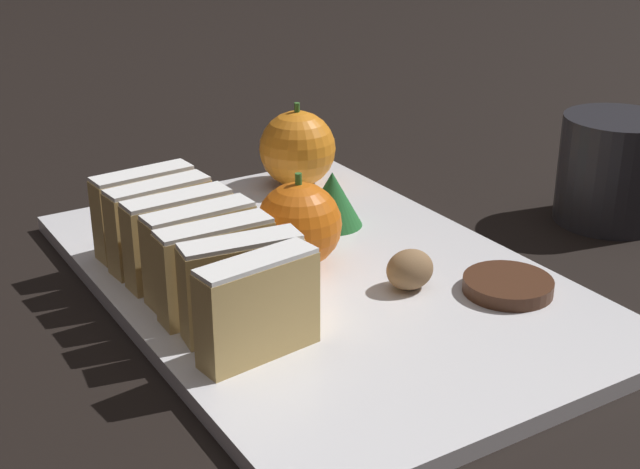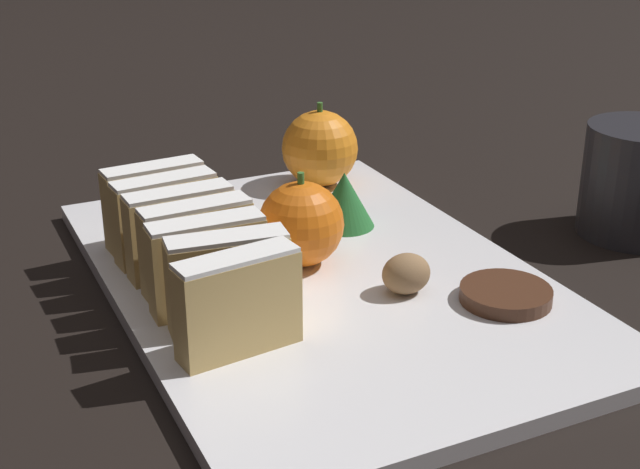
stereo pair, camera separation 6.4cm
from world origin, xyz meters
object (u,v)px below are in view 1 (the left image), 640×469
Objects in this scene: orange_far at (299,225)px; walnut at (410,269)px; coffee_mug at (615,169)px; chocolate_cookie at (508,285)px; orange_near at (297,149)px.

walnut is (0.05, -0.08, -0.02)m from orange_far.
orange_far is 0.29m from coffee_mug.
orange_far is at bearing 171.85° from coffee_mug.
coffee_mug is (0.29, -0.04, 0.00)m from orange_far.
coffee_mug is at bearing 21.75° from chocolate_cookie.
chocolate_cookie is (0.10, -0.12, -0.03)m from orange_far.
coffee_mug is (0.20, -0.19, -0.00)m from orange_near.
orange_far is 0.16m from chocolate_cookie.
orange_far is at bearing -120.02° from orange_near.
orange_near reaches higher than walnut.
orange_far is 2.04× the size of walnut.
coffee_mug reaches higher than orange_far.
coffee_mug is (0.24, 0.03, 0.02)m from walnut.
walnut is at bearing 143.24° from chocolate_cookie.
walnut is 0.07m from chocolate_cookie.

